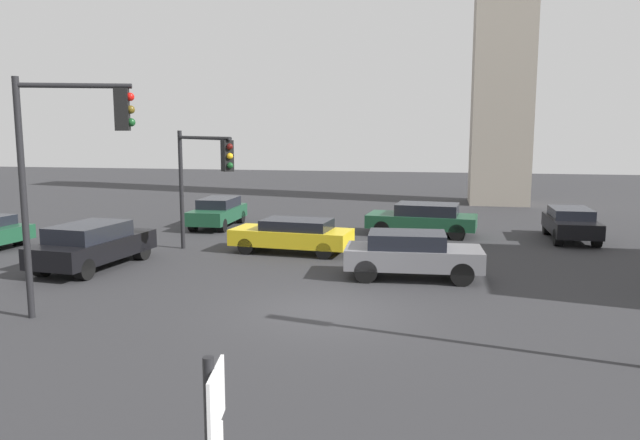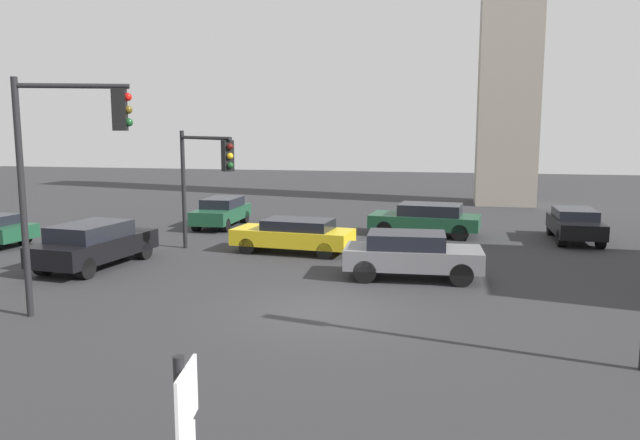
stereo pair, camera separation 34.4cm
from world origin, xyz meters
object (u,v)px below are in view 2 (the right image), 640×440
object	(u,v)px
car_4	(411,254)
car_2	(294,235)
car_1	(94,244)
car_3	(222,211)
traffic_light_1	(68,150)
traffic_light_2	(205,166)
car_5	(426,218)
car_6	(575,224)

from	to	relation	value
car_4	car_2	bearing A→B (deg)	142.13
car_1	car_3	xyz separation A→B (m)	(0.97, 9.05, -0.07)
traffic_light_1	traffic_light_2	bearing A→B (deg)	67.00
traffic_light_2	car_5	bearing A→B (deg)	86.35
car_5	car_6	distance (m)	6.05
car_6	traffic_light_2	bearing A→B (deg)	-64.43
traffic_light_1	car_5	xyz separation A→B (m)	(7.95, 13.49, -3.33)
traffic_light_1	car_1	bearing A→B (deg)	98.93
car_2	car_5	xyz separation A→B (m)	(4.65, 4.84, 0.06)
car_2	car_3	distance (m)	7.22
car_1	car_6	distance (m)	18.66
car_4	car_5	world-z (taller)	car_4
traffic_light_1	car_1	distance (m)	6.43
car_3	car_5	bearing A→B (deg)	86.14
car_2	car_3	world-z (taller)	car_3
car_4	car_6	world-z (taller)	car_4
traffic_light_1	car_3	size ratio (longest dim) A/B	1.41
traffic_light_1	car_6	size ratio (longest dim) A/B	1.43
traffic_light_1	car_2	distance (m)	9.86
car_1	car_2	bearing A→B (deg)	-51.50
traffic_light_2	car_6	bearing A→B (deg)	70.84
car_1	car_5	world-z (taller)	car_1
traffic_light_2	car_5	size ratio (longest dim) A/B	0.94
car_5	traffic_light_1	bearing A→B (deg)	64.96
car_1	car_2	distance (m)	6.99
car_2	car_4	size ratio (longest dim) A/B	1.08
traffic_light_1	traffic_light_2	world-z (taller)	traffic_light_1
car_2	car_3	xyz separation A→B (m)	(-4.92, 5.29, 0.04)
car_6	car_3	bearing A→B (deg)	-91.55
car_1	car_5	bearing A→B (deg)	-44.84
car_3	car_6	size ratio (longest dim) A/B	1.02
car_1	car_4	bearing A→B (deg)	-80.64
car_1	car_2	world-z (taller)	car_1
car_6	car_5	bearing A→B (deg)	-90.27
car_2	car_6	distance (m)	11.71
traffic_light_2	car_6	size ratio (longest dim) A/B	1.12
car_1	car_3	bearing A→B (deg)	-0.20
car_1	car_4	size ratio (longest dim) A/B	1.11
car_1	car_5	xyz separation A→B (m)	(10.53, 8.61, -0.05)
traffic_light_2	car_4	bearing A→B (deg)	33.69
car_4	car_6	bearing A→B (deg)	48.93
traffic_light_2	car_3	xyz separation A→B (m)	(-2.11, 6.88, -2.56)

